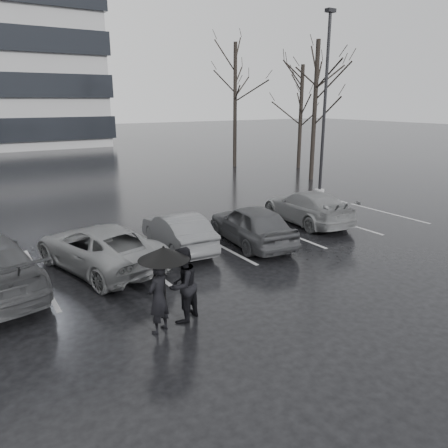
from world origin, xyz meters
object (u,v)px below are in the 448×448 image
tree_east (315,112)px  tree_ne (301,118)px  pedestrian_right (182,285)px  car_main (251,224)px  car_west_b (99,247)px  car_west_a (178,231)px  car_east (307,207)px  pedestrian_left (158,298)px  lamp_post (324,113)px  tree_north (235,106)px

tree_east → tree_ne: size_ratio=1.14×
pedestrian_right → car_main: bearing=-169.9°
tree_ne → car_west_b: bearing=-146.7°
car_west_a → pedestrian_right: size_ratio=2.17×
car_west_a → pedestrian_right: 4.80m
car_east → tree_east: tree_east is taller
pedestrian_left → lamp_post: lamp_post is taller
car_main → car_west_a: (-2.34, 0.80, -0.07)m
car_east → lamp_post: bearing=-133.1°
car_west_b → tree_ne: bearing=-161.1°
pedestrian_left → tree_north: 24.09m
car_main → tree_north: (9.39, 15.25, 3.58)m
car_west_b → tree_east: size_ratio=0.57×
car_west_a → tree_ne: tree_ne is taller
car_main → pedestrian_right: pedestrian_right is taller
lamp_post → tree_east: bearing=53.2°
car_east → lamp_post: (4.52, 3.95, 3.40)m
pedestrian_left → pedestrian_right: 0.68m
tree_ne → pedestrian_right: bearing=-137.5°
pedestrian_right → tree_east: tree_east is taller
car_east → tree_ne: size_ratio=0.62×
car_west_a → tree_east: bearing=-145.8°
tree_ne → lamp_post: bearing=-124.3°
car_west_a → car_west_b: car_west_b is taller
car_west_a → tree_north: bearing=-125.2°
car_main → tree_ne: size_ratio=0.57×
car_west_a → car_main: bearing=165.0°
car_east → tree_ne: bearing=-124.4°
car_main → car_west_a: car_main is taller
car_west_a → tree_ne: bearing=-139.2°
pedestrian_left → tree_east: 19.79m
car_main → tree_east: size_ratio=0.50×
tree_east → car_main: bearing=-141.5°
pedestrian_left → car_west_a: bearing=-148.9°
car_main → tree_north: tree_north is taller
car_west_b → tree_ne: tree_ne is taller
car_west_b → pedestrian_left: (-0.04, -4.25, 0.14)m
tree_ne → car_west_a: bearing=-143.1°
lamp_post → pedestrian_left: bearing=-146.1°
car_west_a → car_east: size_ratio=0.84×
car_west_b → tree_east: bearing=-167.7°
tree_east → tree_north: bearing=98.1°
car_west_a → tree_east: tree_east is taller
lamp_post → car_main: bearing=-148.0°
tree_east → tree_north: (-1.00, 7.00, 0.25)m
car_main → car_west_b: bearing=1.0°
car_west_a → lamp_post: size_ratio=0.41×
car_east → pedestrian_left: (-8.40, -4.74, 0.14)m
pedestrian_left → car_main: bearing=-171.7°
pedestrian_right → lamp_post: lamp_post is taller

